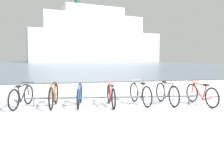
% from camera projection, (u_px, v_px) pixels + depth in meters
% --- Properties ---
extents(ground, '(80.00, 132.00, 0.08)m').
position_uv_depth(ground, '(66.00, 64.00, 56.95)').
color(ground, white).
extents(bike_rack, '(5.78, 0.83, 0.31)m').
position_uv_depth(bike_rack, '(114.00, 97.00, 7.43)').
color(bike_rack, '#4C5156').
rests_on(bike_rack, ground).
extents(bicycle_0, '(0.61, 1.57, 0.78)m').
position_uv_depth(bicycle_0, '(22.00, 96.00, 7.16)').
color(bicycle_0, black).
rests_on(bicycle_0, ground).
extents(bicycle_1, '(0.46, 1.66, 0.84)m').
position_uv_depth(bicycle_1, '(54.00, 95.00, 7.23)').
color(bicycle_1, black).
rests_on(bicycle_1, ground).
extents(bicycle_2, '(0.46, 1.71, 0.77)m').
position_uv_depth(bicycle_2, '(80.00, 96.00, 7.35)').
color(bicycle_2, black).
rests_on(bicycle_2, ground).
extents(bicycle_3, '(0.46, 1.67, 0.77)m').
position_uv_depth(bicycle_3, '(111.00, 96.00, 7.35)').
color(bicycle_3, black).
rests_on(bicycle_3, ground).
extents(bicycle_4, '(0.46, 1.72, 0.82)m').
position_uv_depth(bicycle_4, '(140.00, 94.00, 7.63)').
color(bicycle_4, black).
rests_on(bicycle_4, ground).
extents(bicycle_5, '(0.46, 1.67, 0.82)m').
position_uv_depth(bicycle_5, '(167.00, 94.00, 7.65)').
color(bicycle_5, black).
rests_on(bicycle_5, ground).
extents(bicycle_6, '(0.46, 1.71, 0.78)m').
position_uv_depth(bicycle_6, '(201.00, 94.00, 7.56)').
color(bicycle_6, black).
rests_on(bicycle_6, ground).
extents(ferry_ship, '(55.97, 22.25, 28.06)m').
position_uv_depth(ferry_ship, '(96.00, 39.00, 92.37)').
color(ferry_ship, white).
rests_on(ferry_ship, ground).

